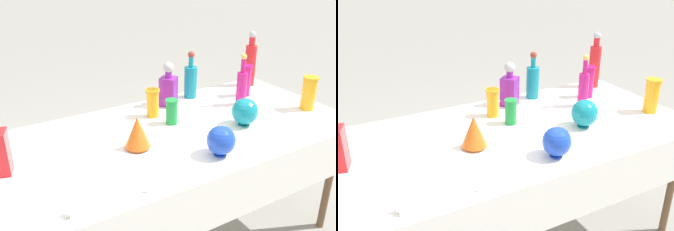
{
  "view_description": "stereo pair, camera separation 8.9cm",
  "coord_description": "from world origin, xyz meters",
  "views": [
    {
      "loc": [
        -0.92,
        -1.52,
        1.65
      ],
      "look_at": [
        0.0,
        0.0,
        0.86
      ],
      "focal_mm": 40.0,
      "sensor_mm": 36.0,
      "label": 1
    },
    {
      "loc": [
        -0.84,
        -1.56,
        1.65
      ],
      "look_at": [
        0.0,
        0.0,
        0.86
      ],
      "focal_mm": 40.0,
      "sensor_mm": 36.0,
      "label": 2
    }
  ],
  "objects": [
    {
      "name": "round_bowl_0",
      "position": [
        0.09,
        -0.33,
        0.84
      ],
      "size": [
        0.14,
        0.14,
        0.15
      ],
      "color": "blue",
      "rests_on": "display_table"
    },
    {
      "name": "slender_vase_1",
      "position": [
        0.08,
        0.09,
        0.84
      ],
      "size": [
        0.07,
        0.07,
        0.14
      ],
      "color": "#198C38",
      "rests_on": "display_table"
    },
    {
      "name": "price_tag_center",
      "position": [
        -0.33,
        -0.42,
        0.78
      ],
      "size": [
        0.05,
        0.02,
        0.03
      ],
      "primitive_type": "cube",
      "rotation": [
        -0.21,
        0.0,
        -0.12
      ],
      "color": "white",
      "rests_on": "display_table"
    },
    {
      "name": "tall_bottle_0",
      "position": [
        0.59,
        0.11,
        0.89
      ],
      "size": [
        0.06,
        0.06,
        0.32
      ],
      "color": "#C61972",
      "rests_on": "display_table"
    },
    {
      "name": "cardboard_box_behind_left",
      "position": [
        0.03,
        0.99,
        0.17
      ],
      "size": [
        0.54,
        0.41,
        0.43
      ],
      "color": "tan",
      "rests_on": "ground"
    },
    {
      "name": "slender_vase_0",
      "position": [
        0.04,
        0.23,
        0.85
      ],
      "size": [
        0.08,
        0.08,
        0.17
      ],
      "color": "orange",
      "rests_on": "display_table"
    },
    {
      "name": "price_tag_right",
      "position": [
        -0.64,
        -0.42,
        0.78
      ],
      "size": [
        0.05,
        0.02,
        0.04
      ],
      "primitive_type": "cube",
      "rotation": [
        -0.21,
        0.0,
        0.05
      ],
      "color": "white",
      "rests_on": "display_table"
    },
    {
      "name": "display_table",
      "position": [
        0.0,
        -0.03,
        0.71
      ],
      "size": [
        2.07,
        0.95,
        0.76
      ],
      "color": "white",
      "rests_on": "ground"
    },
    {
      "name": "tall_bottle_1",
      "position": [
        0.89,
        0.36,
        0.93
      ],
      "size": [
        0.08,
        0.08,
        0.38
      ],
      "color": "red",
      "rests_on": "display_table"
    },
    {
      "name": "fluted_vase_0",
      "position": [
        -0.21,
        -0.07,
        0.85
      ],
      "size": [
        0.13,
        0.13,
        0.17
      ],
      "color": "orange",
      "rests_on": "display_table"
    },
    {
      "name": "slender_vase_2",
      "position": [
        0.89,
        -0.16,
        0.87
      ],
      "size": [
        0.09,
        0.09,
        0.2
      ],
      "color": "orange",
      "rests_on": "display_table"
    },
    {
      "name": "round_bowl_1",
      "position": [
        0.41,
        -0.13,
        0.84
      ],
      "size": [
        0.15,
        0.15,
        0.15
      ],
      "color": "teal",
      "rests_on": "display_table"
    },
    {
      "name": "price_tag_left",
      "position": [
        -0.64,
        -0.39,
        0.78
      ],
      "size": [
        0.06,
        0.03,
        0.04
      ],
      "primitive_type": "cube",
      "rotation": [
        -0.21,
        0.0,
        0.28
      ],
      "color": "white",
      "rests_on": "display_table"
    },
    {
      "name": "tall_bottle_2",
      "position": [
        0.4,
        0.38,
        0.88
      ],
      "size": [
        0.08,
        0.08,
        0.31
      ],
      "color": "teal",
      "rests_on": "display_table"
    },
    {
      "name": "cardboard_box_behind_right",
      "position": [
        0.17,
        0.86,
        0.18
      ],
      "size": [
        0.47,
        0.48,
        0.45
      ],
      "color": "tan",
      "rests_on": "ground"
    },
    {
      "name": "slender_vase_3",
      "position": [
        0.73,
        0.22,
        0.87
      ],
      "size": [
        0.08,
        0.08,
        0.21
      ],
      "color": "#C61972",
      "rests_on": "display_table"
    },
    {
      "name": "square_decanter_0",
      "position": [
        0.2,
        0.33,
        0.88
      ],
      "size": [
        0.13,
        0.13,
        0.28
      ],
      "color": "purple",
      "rests_on": "display_table"
    }
  ]
}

